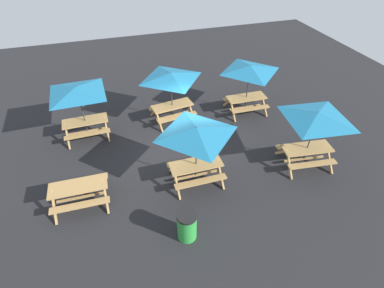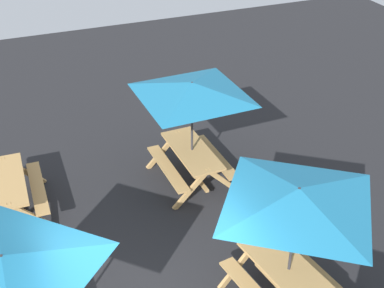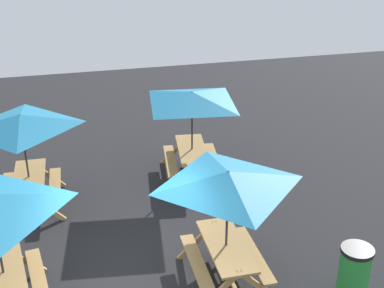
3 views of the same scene
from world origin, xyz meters
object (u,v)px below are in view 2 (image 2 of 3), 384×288
Objects in this scene: picnic_table_1 at (192,97)px; picnic_table_3 at (7,189)px; picnic_table_0 at (6,275)px; picnic_table_5 at (297,206)px.

picnic_table_1 is 1.55× the size of picnic_table_3.
picnic_table_0 is 3.95m from picnic_table_5.
picnic_table_0 and picnic_table_5 have the same top height.
picnic_table_1 is 3.71m from picnic_table_5.
picnic_table_0 is 5.22m from picnic_table_1.
picnic_table_0 is 4.12m from picnic_table_3.
picnic_table_5 is (-4.02, -3.82, 1.43)m from picnic_table_3.
picnic_table_1 is (3.56, -3.83, 0.00)m from picnic_table_0.
picnic_table_1 is at bearing -47.19° from picnic_table_0.
picnic_table_0 is 1.00× the size of picnic_table_5.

